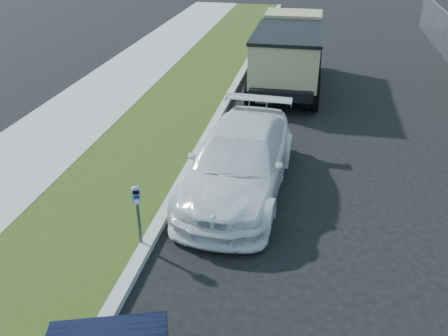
# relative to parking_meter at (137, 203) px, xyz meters

# --- Properties ---
(ground) EXTENTS (120.00, 120.00, 0.00)m
(ground) POSITION_rel_parking_meter_xyz_m (2.71, 0.77, -1.06)
(ground) COLOR black
(ground) RESTS_ON ground
(streetside) EXTENTS (6.12, 50.00, 0.15)m
(streetside) POSITION_rel_parking_meter_xyz_m (-2.86, 2.77, -0.99)
(streetside) COLOR gray
(streetside) RESTS_ON ground
(parking_meter) EXTENTS (0.21, 0.17, 1.30)m
(parking_meter) POSITION_rel_parking_meter_xyz_m (0.00, 0.00, 0.00)
(parking_meter) COLOR #3F4247
(parking_meter) RESTS_ON ground
(white_wagon) EXTENTS (2.35, 5.35, 1.53)m
(white_wagon) POSITION_rel_parking_meter_xyz_m (1.50, 2.62, -0.30)
(white_wagon) COLOR white
(white_wagon) RESTS_ON ground
(dump_truck) EXTENTS (2.48, 6.11, 2.38)m
(dump_truck) POSITION_rel_parking_meter_xyz_m (2.00, 10.65, 0.28)
(dump_truck) COLOR black
(dump_truck) RESTS_ON ground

